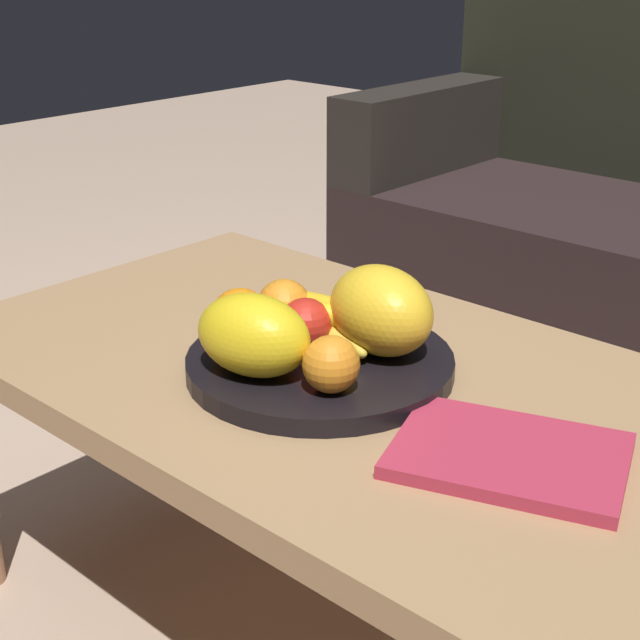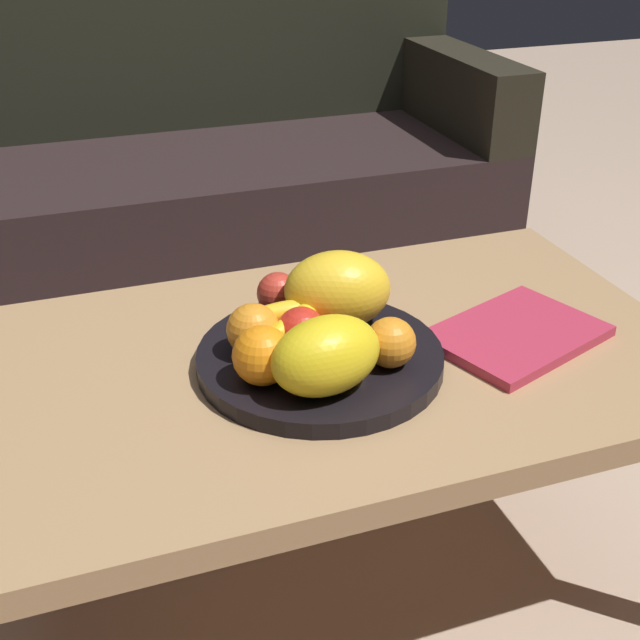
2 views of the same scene
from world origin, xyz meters
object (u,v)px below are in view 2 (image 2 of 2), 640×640
at_px(fruit_bowl, 320,358).
at_px(coffee_table, 319,384).
at_px(magazine, 516,334).
at_px(orange_front, 253,329).
at_px(orange_right, 262,356).
at_px(apple_left, 278,293).
at_px(couch, 193,179).
at_px(melon_large_front, 337,290).
at_px(melon_smaller_beside, 326,356).
at_px(orange_left, 390,343).
at_px(banana_bunch, 302,324).
at_px(apple_front, 301,332).

bearing_deg(fruit_bowl, coffee_table, 73.33).
relative_size(coffee_table, magazine, 4.43).
height_order(orange_front, magazine, orange_front).
height_order(orange_right, magazine, orange_right).
relative_size(orange_front, apple_left, 1.16).
bearing_deg(magazine, fruit_bowl, 155.03).
bearing_deg(fruit_bowl, couch, 87.01).
height_order(melon_large_front, melon_smaller_beside, melon_large_front).
bearing_deg(couch, orange_right, -97.04).
bearing_deg(melon_smaller_beside, orange_left, 15.36).
bearing_deg(banana_bunch, apple_left, 94.16).
xyz_separation_m(fruit_bowl, apple_front, (-0.03, 0.00, 0.05)).
height_order(melon_large_front, banana_bunch, melon_large_front).
distance_m(couch, apple_front, 1.30).
bearing_deg(magazine, orange_left, 169.93).
distance_m(melon_large_front, orange_left, 0.13).
relative_size(melon_large_front, melon_smaller_beside, 1.03).
relative_size(coffee_table, banana_bunch, 6.64).
relative_size(coffee_table, melon_smaller_beside, 7.25).
height_order(couch, orange_left, couch).
bearing_deg(fruit_bowl, melon_smaller_beside, -104.80).
distance_m(orange_left, orange_right, 0.18).
distance_m(orange_front, orange_left, 0.19).
bearing_deg(coffee_table, melon_large_front, 42.44).
distance_m(melon_smaller_beside, banana_bunch, 0.13).
xyz_separation_m(melon_large_front, apple_front, (-0.08, -0.06, -0.02)).
bearing_deg(apple_left, banana_bunch, -85.84).
height_order(fruit_bowl, apple_left, apple_left).
distance_m(melon_large_front, apple_front, 0.10).
bearing_deg(couch, apple_front, -94.21).
height_order(coffee_table, orange_right, orange_right).
distance_m(orange_left, apple_front, 0.13).
xyz_separation_m(apple_front, apple_left, (0.01, 0.13, -0.00)).
height_order(coffee_table, apple_left, apple_left).
height_order(couch, orange_right, couch).
relative_size(melon_large_front, orange_right, 1.95).
bearing_deg(banana_bunch, orange_right, -134.06).
height_order(fruit_bowl, magazine, fruit_bowl).
bearing_deg(melon_smaller_beside, melon_large_front, 64.79).
bearing_deg(orange_left, fruit_bowl, 139.92).
height_order(coffee_table, orange_front, orange_front).
bearing_deg(magazine, apple_left, 134.29).
bearing_deg(orange_front, magazine, -7.60).
height_order(orange_front, apple_left, orange_front).
bearing_deg(banana_bunch, apple_front, -109.45).
distance_m(fruit_bowl, orange_left, 0.11).
height_order(fruit_bowl, melon_large_front, melon_large_front).
relative_size(apple_front, magazine, 0.28).
distance_m(couch, orange_left, 1.36).
relative_size(orange_left, orange_right, 0.87).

